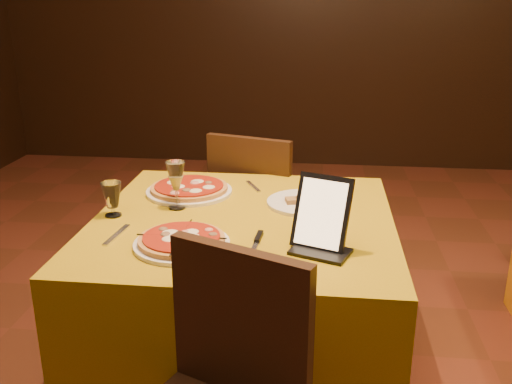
# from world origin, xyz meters

# --- Properties ---
(wall_back) EXTENTS (6.00, 0.01, 2.80)m
(wall_back) POSITION_xyz_m (0.00, 3.50, 1.40)
(wall_back) COLOR black
(wall_back) RESTS_ON floor
(main_table) EXTENTS (1.10, 1.10, 0.75)m
(main_table) POSITION_xyz_m (-0.31, 0.13, 0.38)
(main_table) COLOR #AD890B
(main_table) RESTS_ON floor
(chair_main_far) EXTENTS (0.46, 0.46, 0.91)m
(chair_main_far) POSITION_xyz_m (-0.31, 0.91, 0.46)
(chair_main_far) COLOR black
(chair_main_far) RESTS_ON floor
(pizza_near) EXTENTS (0.32, 0.32, 0.03)m
(pizza_near) POSITION_xyz_m (-0.47, -0.14, 0.77)
(pizza_near) COLOR white
(pizza_near) RESTS_ON main_table
(pizza_far) EXTENTS (0.36, 0.36, 0.03)m
(pizza_far) POSITION_xyz_m (-0.57, 0.38, 0.77)
(pizza_far) COLOR white
(pizza_far) RESTS_ON main_table
(cutlet_dish) EXTENTS (0.30, 0.30, 0.03)m
(cutlet_dish) POSITION_xyz_m (-0.09, 0.30, 0.76)
(cutlet_dish) COLOR white
(cutlet_dish) RESTS_ON main_table
(wine_glass) EXTENTS (0.08, 0.08, 0.19)m
(wine_glass) POSITION_xyz_m (-0.58, 0.20, 0.84)
(wine_glass) COLOR #CEC275
(wine_glass) RESTS_ON main_table
(water_glass) EXTENTS (0.08, 0.08, 0.13)m
(water_glass) POSITION_xyz_m (-0.79, 0.10, 0.81)
(water_glass) COLOR white
(water_glass) RESTS_ON main_table
(tablet) EXTENTS (0.20, 0.16, 0.23)m
(tablet) POSITION_xyz_m (-0.02, -0.10, 0.87)
(tablet) COLOR black
(tablet) RESTS_ON main_table
(knife) EXTENTS (0.03, 0.21, 0.01)m
(knife) POSITION_xyz_m (-0.24, -0.14, 0.75)
(knife) COLOR #BABAC1
(knife) RESTS_ON main_table
(fork_near) EXTENTS (0.04, 0.18, 0.01)m
(fork_near) POSITION_xyz_m (-0.72, -0.08, 0.75)
(fork_near) COLOR #B7B5BC
(fork_near) RESTS_ON main_table
(fork_far) EXTENTS (0.08, 0.14, 0.01)m
(fork_far) POSITION_xyz_m (-0.31, 0.49, 0.75)
(fork_far) COLOR silver
(fork_far) RESTS_ON main_table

